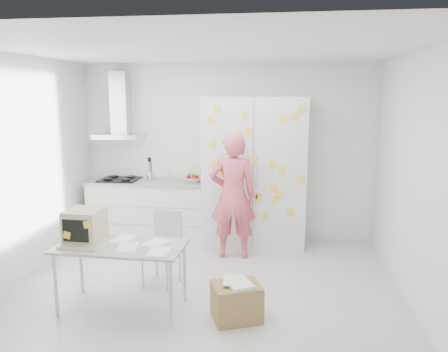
# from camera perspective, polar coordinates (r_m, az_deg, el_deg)

# --- Properties ---
(floor) EXTENTS (4.50, 4.00, 0.02)m
(floor) POSITION_cam_1_polar(r_m,az_deg,el_deg) (5.27, -2.47, -14.59)
(floor) COLOR silver
(floor) RESTS_ON ground
(walls) EXTENTS (4.52, 4.01, 2.70)m
(walls) POSITION_cam_1_polar(r_m,az_deg,el_deg) (5.54, -1.27, 1.46)
(walls) COLOR white
(walls) RESTS_ON ground
(ceiling) EXTENTS (4.50, 4.00, 0.02)m
(ceiling) POSITION_cam_1_polar(r_m,az_deg,el_deg) (4.79, -2.74, 16.22)
(ceiling) COLOR white
(ceiling) RESTS_ON walls
(counter_run) EXTENTS (1.84, 0.63, 1.28)m
(counter_run) POSITION_cam_1_polar(r_m,az_deg,el_deg) (6.94, -9.80, -4.25)
(counter_run) COLOR white
(counter_run) RESTS_ON ground
(range_hood) EXTENTS (0.70, 0.48, 1.01)m
(range_hood) POSITION_cam_1_polar(r_m,az_deg,el_deg) (6.99, -13.42, 8.08)
(range_hood) COLOR silver
(range_hood) RESTS_ON walls
(tall_cabinet) EXTENTS (1.50, 0.68, 2.20)m
(tall_cabinet) POSITION_cam_1_polar(r_m,az_deg,el_deg) (6.47, 4.00, 0.52)
(tall_cabinet) COLOR silver
(tall_cabinet) RESTS_ON ground
(person) EXTENTS (0.68, 0.50, 1.74)m
(person) POSITION_cam_1_polar(r_m,az_deg,el_deg) (5.96, 1.16, -2.61)
(person) COLOR #D85465
(person) RESTS_ON ground
(desk) EXTENTS (1.33, 0.69, 1.04)m
(desk) POSITION_cam_1_polar(r_m,az_deg,el_deg) (4.78, -16.18, -7.35)
(desk) COLOR #9EA3A8
(desk) RESTS_ON ground
(chair) EXTENTS (0.48, 0.48, 0.88)m
(chair) POSITION_cam_1_polar(r_m,az_deg,el_deg) (5.28, -7.86, -8.65)
(chair) COLOR beige
(chair) RESTS_ON ground
(cardboard_box) EXTENTS (0.57, 0.52, 0.41)m
(cardboard_box) POSITION_cam_1_polar(r_m,az_deg,el_deg) (4.55, 1.66, -16.02)
(cardboard_box) COLOR olive
(cardboard_box) RESTS_ON ground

